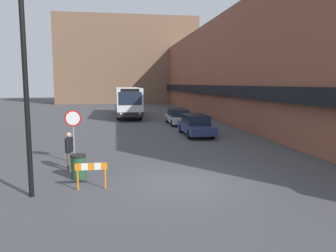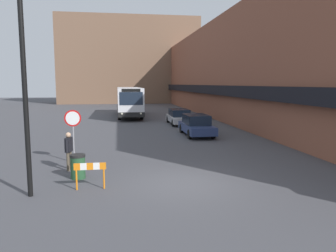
{
  "view_description": "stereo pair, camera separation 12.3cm",
  "coord_description": "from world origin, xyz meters",
  "px_view_note": "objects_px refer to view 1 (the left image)",
  "views": [
    {
      "loc": [
        -2.43,
        -11.5,
        3.67
      ],
      "look_at": [
        0.37,
        5.9,
        1.38
      ],
      "focal_mm": 35.0,
      "sensor_mm": 36.0,
      "label": 1
    },
    {
      "loc": [
        -2.31,
        -11.52,
        3.67
      ],
      "look_at": [
        0.37,
        5.9,
        1.38
      ],
      "focal_mm": 35.0,
      "sensor_mm": 36.0,
      "label": 2
    }
  ],
  "objects_px": {
    "street_lamp": "(33,61)",
    "construction_barricade": "(91,171)",
    "pedestrian": "(69,148)",
    "city_bus": "(128,101)",
    "trash_bin": "(79,166)",
    "parked_car_middle": "(178,117)",
    "stop_sign": "(73,125)",
    "parked_car_front": "(196,125)"
  },
  "relations": [
    {
      "from": "parked_car_middle",
      "to": "construction_barricade",
      "type": "height_order",
      "value": "parked_car_middle"
    },
    {
      "from": "parked_car_middle",
      "to": "pedestrian",
      "type": "bearing_deg",
      "value": -116.86
    },
    {
      "from": "pedestrian",
      "to": "stop_sign",
      "type": "bearing_deg",
      "value": 11.64
    },
    {
      "from": "street_lamp",
      "to": "pedestrian",
      "type": "xyz_separation_m",
      "value": [
        0.54,
        3.15,
        -3.38
      ]
    },
    {
      "from": "stop_sign",
      "to": "parked_car_middle",
      "type": "bearing_deg",
      "value": 61.03
    },
    {
      "from": "pedestrian",
      "to": "construction_barricade",
      "type": "distance_m",
      "value": 2.96
    },
    {
      "from": "pedestrian",
      "to": "city_bus",
      "type": "bearing_deg",
      "value": 4.58
    },
    {
      "from": "parked_car_middle",
      "to": "street_lamp",
      "type": "bearing_deg",
      "value": -114.15
    },
    {
      "from": "stop_sign",
      "to": "construction_barricade",
      "type": "relative_size",
      "value": 2.25
    },
    {
      "from": "city_bus",
      "to": "parked_car_middle",
      "type": "xyz_separation_m",
      "value": [
        4.24,
        -7.97,
        -1.07
      ]
    },
    {
      "from": "street_lamp",
      "to": "city_bus",
      "type": "bearing_deg",
      "value": 81.51
    },
    {
      "from": "stop_sign",
      "to": "trash_bin",
      "type": "relative_size",
      "value": 2.61
    },
    {
      "from": "street_lamp",
      "to": "trash_bin",
      "type": "distance_m",
      "value": 4.43
    },
    {
      "from": "pedestrian",
      "to": "construction_barricade",
      "type": "height_order",
      "value": "pedestrian"
    },
    {
      "from": "street_lamp",
      "to": "trash_bin",
      "type": "relative_size",
      "value": 7.53
    },
    {
      "from": "pedestrian",
      "to": "trash_bin",
      "type": "relative_size",
      "value": 1.72
    },
    {
      "from": "parked_car_middle",
      "to": "stop_sign",
      "type": "relative_size",
      "value": 1.92
    },
    {
      "from": "city_bus",
      "to": "stop_sign",
      "type": "relative_size",
      "value": 4.77
    },
    {
      "from": "pedestrian",
      "to": "parked_car_middle",
      "type": "bearing_deg",
      "value": -13.97
    },
    {
      "from": "stop_sign",
      "to": "street_lamp",
      "type": "xyz_separation_m",
      "value": [
        -0.57,
        -4.48,
        2.57
      ]
    },
    {
      "from": "stop_sign",
      "to": "street_lamp",
      "type": "relative_size",
      "value": 0.35
    },
    {
      "from": "stop_sign",
      "to": "construction_barricade",
      "type": "bearing_deg",
      "value": -75.34
    },
    {
      "from": "city_bus",
      "to": "street_lamp",
      "type": "distance_m",
      "value": 26.55
    },
    {
      "from": "city_bus",
      "to": "street_lamp",
      "type": "bearing_deg",
      "value": -98.49
    },
    {
      "from": "city_bus",
      "to": "street_lamp",
      "type": "relative_size",
      "value": 1.65
    },
    {
      "from": "city_bus",
      "to": "parked_car_middle",
      "type": "distance_m",
      "value": 9.09
    },
    {
      "from": "trash_bin",
      "to": "construction_barricade",
      "type": "bearing_deg",
      "value": -67.91
    },
    {
      "from": "stop_sign",
      "to": "pedestrian",
      "type": "relative_size",
      "value": 1.51
    },
    {
      "from": "parked_car_front",
      "to": "trash_bin",
      "type": "relative_size",
      "value": 4.82
    },
    {
      "from": "stop_sign",
      "to": "construction_barricade",
      "type": "height_order",
      "value": "stop_sign"
    },
    {
      "from": "street_lamp",
      "to": "construction_barricade",
      "type": "relative_size",
      "value": 6.5
    },
    {
      "from": "parked_car_middle",
      "to": "construction_barricade",
      "type": "relative_size",
      "value": 4.31
    },
    {
      "from": "city_bus",
      "to": "parked_car_front",
      "type": "relative_size",
      "value": 2.58
    },
    {
      "from": "city_bus",
      "to": "trash_bin",
      "type": "xyz_separation_m",
      "value": [
        -2.85,
        -24.27,
        -1.28
      ]
    },
    {
      "from": "parked_car_middle",
      "to": "street_lamp",
      "type": "height_order",
      "value": "street_lamp"
    },
    {
      "from": "parked_car_front",
      "to": "pedestrian",
      "type": "height_order",
      "value": "pedestrian"
    },
    {
      "from": "pedestrian",
      "to": "construction_barricade",
      "type": "bearing_deg",
      "value": -145.36
    },
    {
      "from": "city_bus",
      "to": "stop_sign",
      "type": "xyz_separation_m",
      "value": [
        -3.33,
        -21.65,
        0.04
      ]
    },
    {
      "from": "parked_car_middle",
      "to": "pedestrian",
      "type": "xyz_separation_m",
      "value": [
        -7.6,
        -15.0,
        0.3
      ]
    },
    {
      "from": "parked_car_middle",
      "to": "construction_barricade",
      "type": "bearing_deg",
      "value": -110.15
    },
    {
      "from": "street_lamp",
      "to": "construction_barricade",
      "type": "xyz_separation_m",
      "value": [
        1.63,
        0.42,
        -3.7
      ]
    },
    {
      "from": "construction_barricade",
      "to": "city_bus",
      "type": "bearing_deg",
      "value": 84.97
    }
  ]
}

